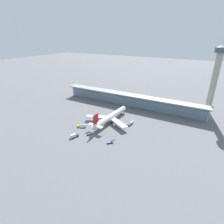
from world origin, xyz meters
TOP-DOWN VIEW (x-y plane):
  - ground_plane at (0.00, 0.00)m, footprint 1200.00×1200.00m
  - airliner_on_stand at (1.95, 12.20)m, footprint 49.34×64.25m
  - service_truck_near_nose_grey at (-1.42, -19.79)m, footprint 3.00×3.33m
  - service_truck_under_wing_blue at (-10.15, -29.20)m, footprint 4.79×7.64m
  - service_truck_mid_apron_olive at (-3.37, 0.30)m, footprint 6.85×2.08m
  - service_truck_by_tail_blue at (23.04, 17.73)m, footprint 3.44×8.81m
  - service_truck_on_taxiway_yellow at (-15.70, -10.92)m, footprint 8.73×5.74m
  - service_truck_at_far_stand_blue at (21.98, -21.47)m, footprint 5.31×6.15m
  - terminal_building at (0.00, 65.05)m, footprint 183.60×12.80m
  - control_tower at (87.20, 88.99)m, footprint 12.00×12.00m
  - safety_cone_alpha at (17.75, -11.53)m, footprint 0.62×0.62m
  - safety_cone_bravo at (20.04, -10.82)m, footprint 0.62×0.62m

SIDE VIEW (x-z plane):
  - ground_plane at x=0.00m, z-range 0.00..0.00m
  - safety_cone_alpha at x=17.75m, z-range -0.03..0.67m
  - safety_cone_bravo at x=20.04m, z-range -0.03..0.67m
  - service_truck_mid_apron_olive at x=-3.37m, z-range -0.54..2.16m
  - service_truck_at_far_stand_blue at x=21.98m, z-range -0.54..2.16m
  - service_truck_near_nose_grey at x=-1.42m, z-range -0.15..1.90m
  - service_truck_under_wing_blue at x=-10.15m, z-range 0.14..3.24m
  - service_truck_by_tail_blue at x=23.04m, z-range 0.23..3.18m
  - service_truck_on_taxiway_yellow at x=-15.70m, z-range 0.23..3.18m
  - airliner_on_stand at x=1.95m, z-range -3.17..13.94m
  - terminal_building at x=0.00m, z-range 0.27..15.47m
  - control_tower at x=87.20m, z-range 3.43..82.04m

